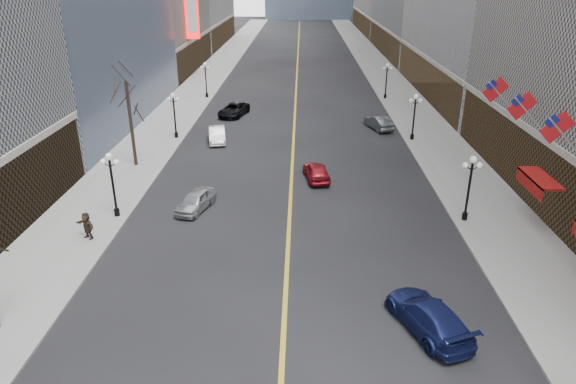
# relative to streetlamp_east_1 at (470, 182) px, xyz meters

# --- Properties ---
(sidewalk_east) EXTENTS (6.00, 230.00, 0.15)m
(sidewalk_east) POSITION_rel_streetlamp_east_1_xyz_m (2.20, 40.00, -2.83)
(sidewalk_east) COLOR gray
(sidewalk_east) RESTS_ON ground
(sidewalk_west) EXTENTS (6.00, 230.00, 0.15)m
(sidewalk_west) POSITION_rel_streetlamp_east_1_xyz_m (-25.80, 40.00, -2.83)
(sidewalk_west) COLOR gray
(sidewalk_west) RESTS_ON ground
(lane_line) EXTENTS (0.25, 200.00, 0.02)m
(lane_line) POSITION_rel_streetlamp_east_1_xyz_m (-11.80, 50.00, -2.89)
(lane_line) COLOR gold
(lane_line) RESTS_ON ground
(streetlamp_east_1) EXTENTS (1.26, 0.44, 4.52)m
(streetlamp_east_1) POSITION_rel_streetlamp_east_1_xyz_m (0.00, 0.00, 0.00)
(streetlamp_east_1) COLOR black
(streetlamp_east_1) RESTS_ON sidewalk_east
(streetlamp_east_2) EXTENTS (1.26, 0.44, 4.52)m
(streetlamp_east_2) POSITION_rel_streetlamp_east_1_xyz_m (0.00, 18.00, 0.00)
(streetlamp_east_2) COLOR black
(streetlamp_east_2) RESTS_ON sidewalk_east
(streetlamp_east_3) EXTENTS (1.26, 0.44, 4.52)m
(streetlamp_east_3) POSITION_rel_streetlamp_east_1_xyz_m (0.00, 36.00, 0.00)
(streetlamp_east_3) COLOR black
(streetlamp_east_3) RESTS_ON sidewalk_east
(streetlamp_west_1) EXTENTS (1.26, 0.44, 4.52)m
(streetlamp_west_1) POSITION_rel_streetlamp_east_1_xyz_m (-23.60, 0.00, 0.00)
(streetlamp_west_1) COLOR black
(streetlamp_west_1) RESTS_ON sidewalk_west
(streetlamp_west_2) EXTENTS (1.26, 0.44, 4.52)m
(streetlamp_west_2) POSITION_rel_streetlamp_east_1_xyz_m (-23.60, 18.00, 0.00)
(streetlamp_west_2) COLOR black
(streetlamp_west_2) RESTS_ON sidewalk_west
(streetlamp_west_3) EXTENTS (1.26, 0.44, 4.52)m
(streetlamp_west_3) POSITION_rel_streetlamp_east_1_xyz_m (-23.60, 36.00, 0.00)
(streetlamp_west_3) COLOR black
(streetlamp_west_3) RESTS_ON sidewalk_west
(flag_3) EXTENTS (2.87, 0.12, 2.87)m
(flag_3) POSITION_rel_streetlamp_east_1_xyz_m (3.51, -3.00, 4.39)
(flag_3) COLOR #B2B2B7
(flag_3) RESTS_ON ground
(flag_4) EXTENTS (2.87, 0.12, 2.87)m
(flag_4) POSITION_rel_streetlamp_east_1_xyz_m (3.51, 2.00, 4.39)
(flag_4) COLOR #B2B2B7
(flag_4) RESTS_ON ground
(flag_5) EXTENTS (2.87, 0.12, 2.87)m
(flag_5) POSITION_rel_streetlamp_east_1_xyz_m (3.51, 7.00, 4.39)
(flag_5) COLOR #B2B2B7
(flag_5) RESTS_ON ground
(awning_c) EXTENTS (1.40, 4.00, 0.93)m
(awning_c) POSITION_rel_streetlamp_east_1_xyz_m (4.30, -0.00, 0.18)
(awning_c) COLOR maroon
(awning_c) RESTS_ON ground
(tree_west_far) EXTENTS (3.60, 3.60, 7.92)m
(tree_west_far) POSITION_rel_streetlamp_east_1_xyz_m (-25.30, 10.00, 3.34)
(tree_west_far) COLOR #2D231C
(tree_west_far) RESTS_ON sidewalk_west
(car_nb_near) EXTENTS (2.74, 4.37, 1.39)m
(car_nb_near) POSITION_rel_streetlamp_east_1_xyz_m (-18.45, 1.40, -2.21)
(car_nb_near) COLOR #B4B7BC
(car_nb_near) RESTS_ON ground
(car_nb_mid) EXTENTS (2.28, 4.63, 1.46)m
(car_nb_mid) POSITION_rel_streetlamp_east_1_xyz_m (-19.35, 17.18, -2.17)
(car_nb_mid) COLOR silver
(car_nb_mid) RESTS_ON ground
(car_nb_far) EXTENTS (3.66, 5.69, 1.46)m
(car_nb_far) POSITION_rel_streetlamp_east_1_xyz_m (-18.91, 27.08, -2.17)
(car_nb_far) COLOR black
(car_nb_far) RESTS_ON ground
(car_sb_near) EXTENTS (3.92, 5.68, 1.53)m
(car_sb_near) POSITION_rel_streetlamp_east_1_xyz_m (-5.05, -11.48, -2.14)
(car_sb_near) COLOR #141B4D
(car_sb_near) RESTS_ON ground
(car_sb_mid) EXTENTS (2.40, 4.49, 1.45)m
(car_sb_mid) POSITION_rel_streetlamp_east_1_xyz_m (-9.80, 7.32, -2.18)
(car_sb_mid) COLOR maroon
(car_sb_mid) RESTS_ON ground
(car_sb_far) EXTENTS (2.83, 4.65, 1.45)m
(car_sb_far) POSITION_rel_streetlamp_east_1_xyz_m (-2.80, 21.98, -2.18)
(car_sb_far) COLOR #474B4E
(car_sb_far) RESTS_ON ground
(ped_west_far) EXTENTS (1.61, 1.27, 1.75)m
(ped_west_far) POSITION_rel_streetlamp_east_1_xyz_m (-24.32, -3.24, -1.88)
(ped_west_far) COLOR #32251C
(ped_west_far) RESTS_ON sidewalk_west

